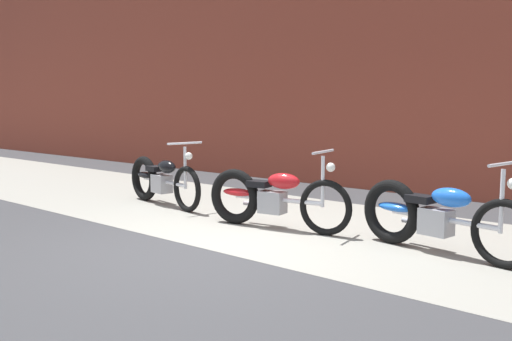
# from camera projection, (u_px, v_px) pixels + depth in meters

# --- Properties ---
(ground_plane) EXTENTS (80.00, 80.00, 0.00)m
(ground_plane) POSITION_uv_depth(u_px,v_px,m) (203.00, 249.00, 6.12)
(ground_plane) COLOR #38383A
(sidewalk_slab) EXTENTS (36.00, 3.50, 0.01)m
(sidewalk_slab) POSITION_uv_depth(u_px,v_px,m) (299.00, 223.00, 7.43)
(sidewalk_slab) COLOR gray
(sidewalk_slab) RESTS_ON ground
(brick_building_wall) EXTENTS (36.00, 0.50, 6.13)m
(brick_building_wall) POSITION_uv_depth(u_px,v_px,m) (420.00, 17.00, 9.66)
(brick_building_wall) COLOR brown
(brick_building_wall) RESTS_ON ground
(motorcycle_black) EXTENTS (1.99, 0.67, 1.03)m
(motorcycle_black) POSITION_uv_depth(u_px,v_px,m) (159.00, 179.00, 8.79)
(motorcycle_black) COLOR black
(motorcycle_black) RESTS_ON ground
(motorcycle_red) EXTENTS (1.99, 0.64, 1.03)m
(motorcycle_red) POSITION_uv_depth(u_px,v_px,m) (267.00, 197.00, 7.11)
(motorcycle_red) COLOR black
(motorcycle_red) RESTS_ON ground
(motorcycle_blue) EXTENTS (2.00, 0.65, 1.03)m
(motorcycle_blue) POSITION_uv_depth(u_px,v_px,m) (430.00, 215.00, 5.94)
(motorcycle_blue) COLOR black
(motorcycle_blue) RESTS_ON ground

